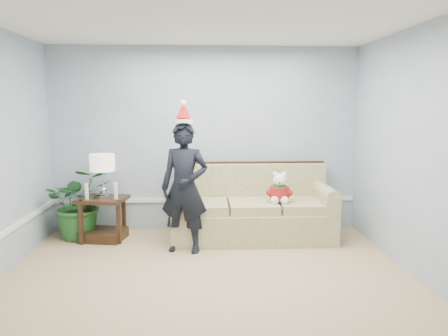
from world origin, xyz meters
The scene contains 10 objects.
room_shell centered at (0.00, 0.00, 1.35)m, with size 4.54×5.04×2.74m.
wainscot_trim centered at (-1.18, 1.18, 0.45)m, with size 4.49×4.99×0.06m.
sofa centered at (0.65, 2.04, 0.37)m, with size 2.20×0.95×1.03m.
side_table centered at (-1.42, 2.03, 0.23)m, with size 0.71×0.63×0.60m.
table_lamp centered at (-1.40, 2.03, 1.05)m, with size 0.33×0.33×0.60m.
candle_pair centered at (-1.40, 1.92, 0.70)m, with size 0.44×0.06×0.22m.
houseplant centered at (-1.76, 2.14, 0.50)m, with size 0.90×0.78×1.00m, color #1E5724.
man centered at (-0.27, 1.49, 0.82)m, with size 0.60×0.39×1.65m, color black.
santa_hat centered at (-0.27, 1.51, 1.76)m, with size 0.25×0.28×0.28m.
teddy_bear centered at (1.00, 1.85, 0.70)m, with size 0.30×0.32×0.43m.
Camera 1 is at (-0.04, -3.91, 1.85)m, focal length 35.00 mm.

